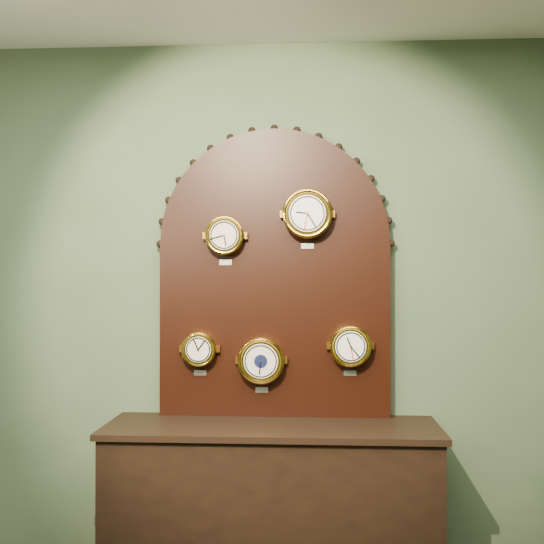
# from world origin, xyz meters

# --- Properties ---
(wall_back) EXTENTS (4.00, 0.00, 4.00)m
(wall_back) POSITION_xyz_m (0.00, 2.50, 1.40)
(wall_back) COLOR #45593D
(wall_back) RESTS_ON ground
(shop_counter) EXTENTS (1.60, 0.50, 0.80)m
(shop_counter) POSITION_xyz_m (0.00, 2.23, 0.40)
(shop_counter) COLOR black
(shop_counter) RESTS_ON ground_plane
(display_board) EXTENTS (1.26, 0.06, 1.53)m
(display_board) POSITION_xyz_m (0.00, 2.45, 1.63)
(display_board) COLOR black
(display_board) RESTS_ON shop_counter
(roman_clock) EXTENTS (0.20, 0.08, 0.25)m
(roman_clock) POSITION_xyz_m (-0.25, 2.38, 1.77)
(roman_clock) COLOR gold
(roman_clock) RESTS_ON display_board
(arabic_clock) EXTENTS (0.26, 0.08, 0.30)m
(arabic_clock) POSITION_xyz_m (0.17, 2.38, 1.88)
(arabic_clock) COLOR gold
(arabic_clock) RESTS_ON display_board
(hygrometer) EXTENTS (0.18, 0.08, 0.23)m
(hygrometer) POSITION_xyz_m (-0.39, 2.38, 1.18)
(hygrometer) COLOR gold
(hygrometer) RESTS_ON display_board
(barometer) EXTENTS (0.24, 0.08, 0.29)m
(barometer) POSITION_xyz_m (-0.06, 2.38, 1.13)
(barometer) COLOR gold
(barometer) RESTS_ON display_board
(tide_clock) EXTENTS (0.21, 0.08, 0.26)m
(tide_clock) POSITION_xyz_m (0.39, 2.38, 1.20)
(tide_clock) COLOR gold
(tide_clock) RESTS_ON display_board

